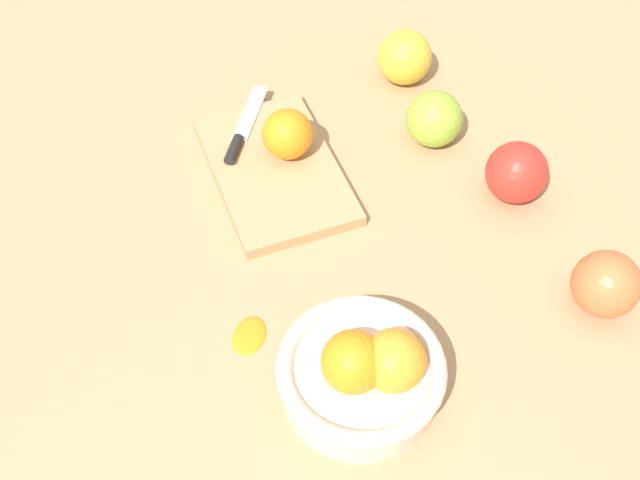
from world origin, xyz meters
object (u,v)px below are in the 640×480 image
apple_front_left (606,284)px  orange_on_board (288,134)px  cutting_board (275,170)px  knife (241,133)px  apple_front_center (517,173)px  apple_front_right (434,119)px  apple_front_right_2 (404,57)px  bowl (363,373)px

apple_front_left → orange_on_board: bearing=30.6°
cutting_board → knife: bearing=13.1°
cutting_board → apple_front_center: size_ratio=3.14×
orange_on_board → apple_front_right: size_ratio=0.87×
orange_on_board → apple_front_right: 0.20m
apple_front_right → apple_front_right_2: size_ratio=0.97×
knife → apple_front_right_2: size_ratio=1.69×
cutting_board → apple_front_left: size_ratio=3.21×
apple_front_left → bowl: bearing=85.3°
bowl → knife: 0.40m
cutting_board → knife: size_ratio=1.86×
apple_front_right → apple_front_left: size_ratio=0.99×
knife → cutting_board: bearing=-166.9°
orange_on_board → apple_front_right_2: (0.08, -0.22, -0.01)m
apple_front_center → apple_front_right_2: size_ratio=1.00×
bowl → apple_front_left: size_ratio=2.27×
apple_front_left → apple_front_right_2: 0.44m
orange_on_board → apple_front_right: (-0.05, -0.19, -0.01)m
cutting_board → orange_on_board: size_ratio=3.74×
bowl → apple_front_right: bowl is taller
cutting_board → orange_on_board: (0.01, -0.03, 0.04)m
orange_on_board → apple_front_left: bearing=-149.4°
cutting_board → bowl: bearing=171.1°
orange_on_board → apple_front_center: orange_on_board is taller
knife → apple_front_center: bearing=-131.3°
bowl → apple_front_center: bowl is taller
orange_on_board → apple_front_center: 0.29m
apple_front_center → apple_front_left: bearing=176.0°
orange_on_board → apple_front_center: bearing=-128.4°
apple_front_right_2 → apple_front_right: bearing=166.5°
orange_on_board → apple_front_left: (-0.36, -0.21, -0.01)m
cutting_board → apple_front_left: (-0.35, -0.24, 0.03)m
bowl → apple_front_center: size_ratio=2.22×
orange_on_board → apple_front_left: size_ratio=0.86×
cutting_board → apple_front_center: 0.30m
bowl → orange_on_board: size_ratio=2.65×
cutting_board → apple_front_center: bearing=-123.3°
knife → orange_on_board: bearing=-143.3°
knife → apple_front_right_2: bearing=-85.4°
apple_front_right → apple_front_right_2: (0.13, -0.03, 0.00)m
cutting_board → orange_on_board: 0.05m
bowl → knife: bearing=-5.0°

